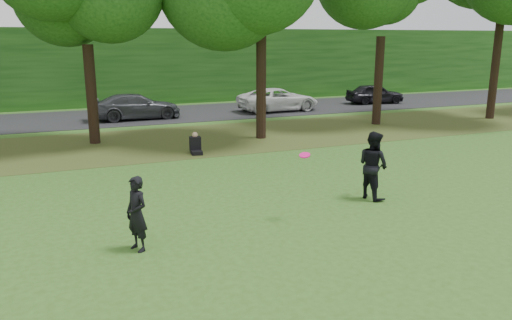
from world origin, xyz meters
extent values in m
plane|color=#315119|center=(0.00, 0.00, 0.00)|extent=(120.00, 120.00, 0.00)
cube|color=#4E441C|center=(0.00, 13.00, 0.01)|extent=(60.00, 7.00, 0.01)
cube|color=black|center=(0.00, 21.00, 0.01)|extent=(70.00, 7.00, 0.02)
cube|color=#174413|center=(0.00, 27.00, 2.50)|extent=(70.00, 3.00, 5.00)
imported|color=black|center=(-3.07, 2.04, 0.80)|extent=(0.60, 0.69, 1.60)
imported|color=black|center=(3.55, 3.16, 0.95)|extent=(0.87, 1.04, 1.90)
imported|color=#3F3F46|center=(-0.31, 19.79, 0.71)|extent=(4.82, 2.07, 1.38)
imported|color=silver|center=(8.24, 19.75, 0.71)|extent=(5.11, 2.57, 1.39)
imported|color=black|center=(15.86, 20.59, 0.68)|extent=(4.05, 2.03, 1.32)
cylinder|color=#F31480|center=(1.00, 2.36, 1.63)|extent=(0.35, 0.35, 0.13)
cube|color=black|center=(0.45, 10.22, 0.08)|extent=(0.46, 0.60, 0.16)
cube|color=black|center=(0.48, 10.50, 0.36)|extent=(0.45, 0.38, 0.56)
sphere|color=tan|center=(0.48, 10.50, 0.72)|extent=(0.22, 0.22, 0.22)
cylinder|color=black|center=(-3.00, 13.90, 2.06)|extent=(0.44, 0.44, 4.12)
cylinder|color=black|center=(4.00, 12.30, 2.31)|extent=(0.44, 0.44, 4.62)
cylinder|color=black|center=(11.00, 13.50, 2.23)|extent=(0.44, 0.44, 4.45)
cylinder|color=black|center=(18.00, 12.70, 2.58)|extent=(0.44, 0.44, 5.17)
camera|label=1|loc=(-4.45, -7.98, 4.36)|focal=35.00mm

